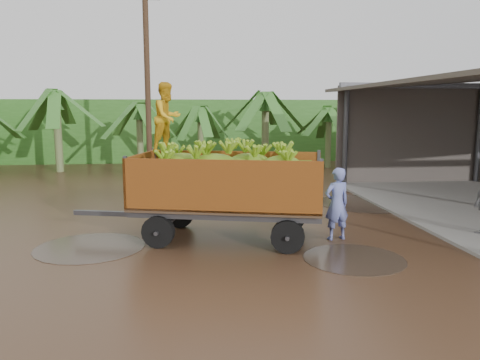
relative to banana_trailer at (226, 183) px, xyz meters
name	(u,v)px	position (x,y,z in m)	size (l,w,h in m)	color
ground	(225,223)	(0.11, 1.58, -1.34)	(100.00, 100.00, 0.00)	black
hedge_north	(170,130)	(-1.89, 17.58, 0.46)	(22.00, 3.00, 3.60)	#2D661E
banana_trailer	(226,183)	(0.00, 0.00, 0.00)	(6.15, 3.13, 3.74)	#9E5316
man_blue	(337,204)	(2.59, -0.35, -0.48)	(0.63, 0.41, 1.73)	#6772BB
utility_pole	(148,83)	(-2.53, 9.70, 2.82)	(1.20, 0.24, 8.21)	#47301E
banana_plants	(124,139)	(-3.46, 8.72, 0.51)	(24.27, 20.87, 4.14)	#2D661E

